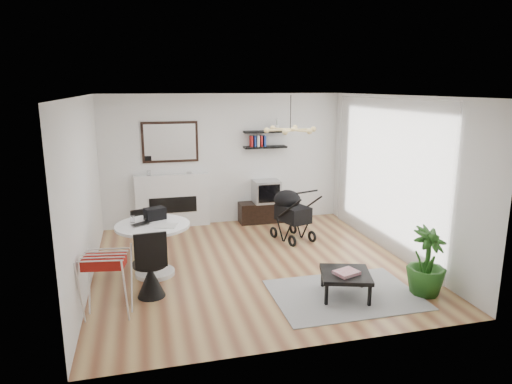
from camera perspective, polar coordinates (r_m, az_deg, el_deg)
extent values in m
plane|color=brown|center=(7.54, -0.36, -9.05)|extent=(5.00, 5.00, 0.00)
plane|color=white|center=(6.99, -0.39, 11.93)|extent=(5.00, 5.00, 0.00)
plane|color=white|center=(9.55, -3.98, 4.07)|extent=(5.00, 0.00, 5.00)
plane|color=white|center=(6.99, -20.68, -0.08)|extent=(0.00, 5.00, 5.00)
plane|color=white|center=(8.10, 17.07, 1.90)|extent=(0.00, 5.00, 5.00)
cube|color=white|center=(8.22, 15.76, 2.14)|extent=(0.04, 3.60, 2.60)
cube|color=white|center=(9.50, -10.36, -1.09)|extent=(1.50, 0.15, 1.10)
cube|color=black|center=(9.46, -10.32, -1.58)|extent=(0.95, 0.06, 0.32)
cube|color=black|center=(9.35, -10.69, 6.16)|extent=(1.12, 0.03, 0.82)
cube|color=white|center=(9.33, -10.68, 6.15)|extent=(1.02, 0.01, 0.72)
cube|color=black|center=(9.57, 1.15, 5.64)|extent=(0.90, 0.25, 0.04)
cube|color=black|center=(9.54, 1.16, 7.54)|extent=(0.90, 0.25, 0.04)
cube|color=black|center=(9.77, 1.24, -2.50)|extent=(1.15, 0.40, 0.43)
cube|color=#AFAFB1|center=(9.66, 1.30, 0.09)|extent=(0.55, 0.48, 0.48)
cube|color=black|center=(9.44, 1.67, -0.21)|extent=(0.46, 0.01, 0.38)
cylinder|color=white|center=(7.32, -12.50, -9.81)|extent=(0.60, 0.60, 0.06)
cylinder|color=white|center=(7.18, -12.65, -6.97)|extent=(0.15, 0.15, 0.71)
cylinder|color=white|center=(7.06, -12.80, -4.11)|extent=(1.11, 1.11, 0.04)
imported|color=black|center=(7.03, -13.95, -3.97)|extent=(0.37, 0.34, 0.02)
cube|color=black|center=(7.27, -12.52, -2.65)|extent=(0.36, 0.29, 0.19)
cube|color=white|center=(6.92, -11.12, -4.15)|extent=(0.37, 0.34, 0.01)
cylinder|color=white|center=(7.19, -15.20, -3.29)|extent=(0.07, 0.07, 0.11)
cylinder|color=black|center=(7.77, -13.49, -5.49)|extent=(0.40, 0.40, 0.05)
cone|color=black|center=(7.84, -13.41, -7.02)|extent=(0.33, 0.33, 0.39)
cube|color=black|center=(7.87, -14.09, -3.54)|extent=(0.36, 0.17, 0.41)
cylinder|color=black|center=(6.46, -13.12, -8.73)|extent=(0.47, 0.47, 0.05)
cone|color=black|center=(6.56, -13.00, -10.80)|extent=(0.38, 0.38, 0.45)
cube|color=black|center=(6.17, -13.03, -7.14)|extent=(0.43, 0.08, 0.48)
cube|color=maroon|center=(5.94, -18.38, -8.13)|extent=(0.53, 0.36, 0.13)
cube|color=black|center=(8.60, 4.65, -2.70)|extent=(0.60, 0.74, 0.30)
ellipsoid|color=black|center=(8.68, 3.92, -0.94)|extent=(0.51, 0.51, 0.36)
cylinder|color=black|center=(8.17, 6.41, 0.02)|extent=(0.45, 0.18, 0.03)
torus|color=black|center=(8.82, 2.22, -5.07)|extent=(0.12, 0.23, 0.22)
torus|color=black|center=(9.08, 4.64, -4.57)|extent=(0.12, 0.23, 0.22)
torus|color=black|center=(8.36, 4.54, -6.13)|extent=(0.12, 0.23, 0.22)
torus|color=black|center=(8.64, 7.02, -5.55)|extent=(0.12, 0.23, 0.22)
cube|color=gray|center=(6.64, 11.00, -12.45)|extent=(1.99, 1.44, 0.01)
cube|color=black|center=(6.46, 11.13, -10.09)|extent=(0.82, 0.82, 0.06)
cube|color=black|center=(6.24, 8.79, -12.56)|extent=(0.04, 0.04, 0.28)
cube|color=black|center=(6.33, 14.01, -12.46)|extent=(0.04, 0.04, 0.28)
cube|color=black|center=(6.76, 8.33, -10.49)|extent=(0.04, 0.04, 0.28)
cube|color=black|center=(6.83, 13.13, -10.43)|extent=(0.04, 0.04, 0.28)
cube|color=#B82E45|center=(6.40, 11.25, -9.85)|extent=(0.37, 0.33, 0.04)
imported|color=#1F4F16|center=(6.79, 20.57, -8.15)|extent=(0.69, 0.69, 0.96)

